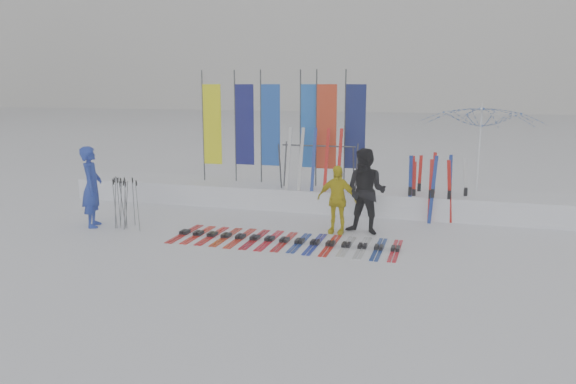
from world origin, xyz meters
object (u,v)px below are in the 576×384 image
(person_blue, at_px, (92,187))
(person_yellow, at_px, (337,199))
(ski_rack, at_px, (318,161))
(ski_row, at_px, (285,240))
(tent_canopy, at_px, (478,157))
(person_black, at_px, (366,192))

(person_blue, relative_size, person_yellow, 1.23)
(person_yellow, height_order, ski_rack, ski_rack)
(person_blue, relative_size, ski_row, 0.39)
(person_blue, height_order, tent_canopy, tent_canopy)
(tent_canopy, height_order, ski_row, tent_canopy)
(tent_canopy, distance_m, ski_rack, 4.32)
(person_black, xyz_separation_m, person_yellow, (-0.65, -0.14, -0.19))
(person_black, bearing_deg, ski_row, -131.17)
(person_yellow, bearing_deg, person_black, 17.65)
(person_yellow, xyz_separation_m, ski_row, (-0.93, -1.07, -0.76))
(person_yellow, bearing_deg, ski_rack, 119.30)
(tent_canopy, bearing_deg, ski_row, -132.43)
(person_black, bearing_deg, ski_rack, 140.00)
(person_black, height_order, ski_row, person_black)
(person_black, relative_size, ski_row, 0.40)
(person_blue, bearing_deg, person_black, -104.09)
(tent_canopy, bearing_deg, person_black, -127.59)
(person_yellow, bearing_deg, person_blue, -164.41)
(person_blue, xyz_separation_m, tent_canopy, (8.97, 4.45, 0.50))
(person_blue, height_order, ski_rack, person_blue)
(ski_rack, bearing_deg, ski_row, -89.89)
(ski_row, xyz_separation_m, ski_rack, (-0.01, 3.20, 1.35))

